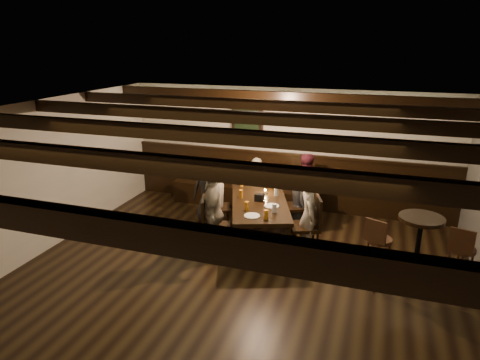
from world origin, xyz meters
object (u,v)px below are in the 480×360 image
(person_left_far, at_px, (213,212))
(person_right_near, at_px, (300,198))
(chair_right_far, at_px, (306,236))
(bar_stool_left, at_px, (377,262))
(person_bench_centre, at_px, (256,188))
(chair_left_far, at_px, (215,237))
(dining_table, at_px, (259,203))
(person_bench_left, at_px, (208,191))
(person_bench_right, at_px, (304,187))
(person_right_far, at_px, (309,215))
(chair_left_near, at_px, (217,215))
(chair_right_near, at_px, (297,215))
(bar_stool_right, at_px, (458,272))
(high_top_table, at_px, (419,242))
(person_left_near, at_px, (215,196))

(person_left_far, xyz_separation_m, person_right_near, (1.11, 1.35, -0.12))
(chair_right_far, xyz_separation_m, bar_stool_left, (1.10, -0.73, 0.10))
(person_bench_centre, height_order, bar_stool_left, person_bench_centre)
(chair_left_far, height_order, person_left_far, person_left_far)
(dining_table, height_order, chair_right_far, chair_right_far)
(chair_right_far, xyz_separation_m, person_bench_centre, (-1.18, 1.17, 0.30))
(chair_left_far, xyz_separation_m, person_bench_centre, (0.18, 1.65, 0.31))
(person_bench_left, bearing_deg, chair_left_far, 97.60)
(person_bench_right, distance_m, person_left_far, 2.13)
(person_bench_centre, xyz_separation_m, person_right_far, (1.21, -1.16, 0.05))
(chair_left_near, distance_m, chair_right_far, 1.70)
(chair_left_far, relative_size, person_bench_left, 0.80)
(chair_right_near, bearing_deg, chair_left_far, 122.02)
(dining_table, relative_size, bar_stool_right, 2.04)
(chair_left_near, xyz_separation_m, bar_stool_left, (2.75, -1.10, 0.12))
(person_bench_left, relative_size, bar_stool_left, 1.12)
(dining_table, xyz_separation_m, chair_right_near, (0.53, 0.66, -0.40))
(person_bench_right, relative_size, high_top_table, 1.24)
(person_bench_right, height_order, person_left_near, person_left_near)
(high_top_table, bearing_deg, person_bench_right, 135.37)
(dining_table, bearing_deg, person_bench_centre, 90.00)
(chair_right_near, relative_size, person_right_far, 0.71)
(dining_table, distance_m, person_bench_left, 1.28)
(bar_stool_right, bearing_deg, chair_left_far, -165.34)
(chair_left_far, bearing_deg, dining_table, 122.01)
(chair_left_far, distance_m, high_top_table, 2.98)
(high_top_table, bearing_deg, person_right_near, 143.58)
(bar_stool_right, bearing_deg, chair_right_near, 165.46)
(high_top_table, height_order, bar_stool_left, bar_stool_left)
(person_bench_centre, bearing_deg, person_right_near, 141.34)
(chair_left_near, distance_m, person_right_near, 1.50)
(chair_right_far, relative_size, person_right_near, 0.79)
(person_left_near, xyz_separation_m, person_left_far, (0.30, -0.85, 0.06))
(person_left_near, height_order, bar_stool_left, person_left_near)
(person_bench_centre, distance_m, person_bench_right, 0.91)
(chair_left_near, xyz_separation_m, person_bench_left, (-0.32, 0.36, 0.31))
(person_left_far, xyz_separation_m, high_top_table, (2.98, -0.03, -0.03))
(chair_right_far, height_order, high_top_table, high_top_table)
(chair_right_near, xyz_separation_m, person_right_near, (0.03, 0.01, 0.32))
(chair_left_far, xyz_separation_m, high_top_table, (2.96, -0.04, 0.40))
(chair_right_near, height_order, person_bench_right, person_bench_right)
(high_top_table, xyz_separation_m, bar_stool_right, (0.50, -0.16, -0.29))
(dining_table, distance_m, bar_stool_right, 3.06)
(person_left_far, distance_m, bar_stool_right, 3.50)
(chair_left_near, xyz_separation_m, person_left_near, (-0.03, -0.01, 0.38))
(bar_stool_left, bearing_deg, person_right_far, 168.87)
(chair_right_near, relative_size, person_bench_left, 0.77)
(person_bench_right, bearing_deg, high_top_table, 115.93)
(person_left_far, height_order, person_right_near, person_left_far)
(person_bench_left, relative_size, person_left_far, 0.82)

